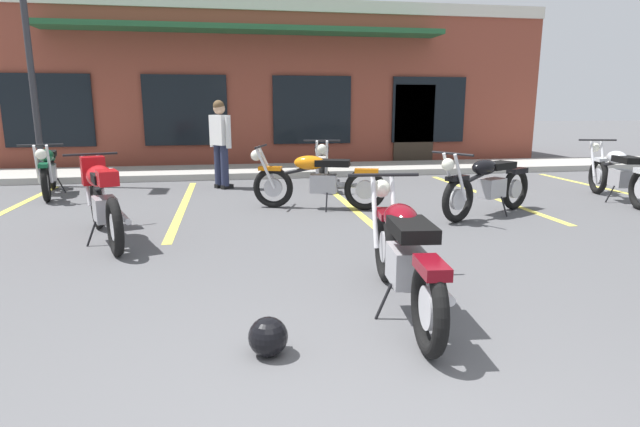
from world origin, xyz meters
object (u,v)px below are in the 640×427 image
object	(u,v)px
motorcycle_black_cruiser	(102,196)
motorcycle_blue_standard	(618,174)
motorcycle_red_sportbike	(488,184)
parking_lot_lamp_post	(22,11)
motorcycle_green_cafe_racer	(317,179)
motorcycle_silver_naked	(48,170)
motorcycle_foreground_classic	(403,254)
person_in_black_shirt	(220,139)
helmet_on_pavement	(268,337)
motorcycle_orange_scrambler	(322,163)

from	to	relation	value
motorcycle_black_cruiser	motorcycle_blue_standard	size ratio (longest dim) A/B	0.98
motorcycle_red_sportbike	parking_lot_lamp_post	bearing A→B (deg)	151.64
motorcycle_red_sportbike	motorcycle_green_cafe_racer	xyz separation A→B (m)	(-2.36, 0.92, 0.00)
motorcycle_silver_naked	parking_lot_lamp_post	bearing A→B (deg)	114.60
motorcycle_green_cafe_racer	motorcycle_foreground_classic	bearing A→B (deg)	-90.17
motorcycle_blue_standard	motorcycle_green_cafe_racer	xyz separation A→B (m)	(-5.09, 0.21, 0.00)
motorcycle_foreground_classic	motorcycle_black_cruiser	size ratio (longest dim) A/B	1.04
motorcycle_blue_standard	motorcycle_foreground_classic	bearing A→B (deg)	-143.00
motorcycle_blue_standard	person_in_black_shirt	size ratio (longest dim) A/B	1.24
motorcycle_red_sportbike	helmet_on_pavement	distance (m)	5.10
motorcycle_blue_standard	motorcycle_red_sportbike	bearing A→B (deg)	-165.45
motorcycle_red_sportbike	motorcycle_black_cruiser	distance (m)	5.21
motorcycle_foreground_classic	motorcycle_green_cafe_racer	distance (m)	4.06
motorcycle_silver_naked	motorcycle_black_cruiser	bearing A→B (deg)	-63.55
helmet_on_pavement	parking_lot_lamp_post	distance (m)	9.14
person_in_black_shirt	helmet_on_pavement	bearing A→B (deg)	-87.00
helmet_on_pavement	parking_lot_lamp_post	world-z (taller)	parking_lot_lamp_post
motorcycle_green_cafe_racer	person_in_black_shirt	distance (m)	2.73
motorcycle_black_cruiser	motorcycle_blue_standard	distance (m)	8.01
person_in_black_shirt	motorcycle_silver_naked	bearing A→B (deg)	-175.62
motorcycle_blue_standard	helmet_on_pavement	bearing A→B (deg)	-144.54
motorcycle_orange_scrambler	motorcycle_silver_naked	bearing A→B (deg)	-177.60
motorcycle_foreground_classic	parking_lot_lamp_post	xyz separation A→B (m)	(-4.96, 7.09, 2.81)
parking_lot_lamp_post	motorcycle_blue_standard	bearing A→B (deg)	-17.88
motorcycle_foreground_classic	motorcycle_blue_standard	bearing A→B (deg)	37.00
motorcycle_blue_standard	helmet_on_pavement	size ratio (longest dim) A/B	7.98
motorcycle_blue_standard	motorcycle_orange_scrambler	distance (m)	5.22
motorcycle_green_cafe_racer	motorcycle_black_cruiser	bearing A→B (deg)	-154.76
motorcycle_red_sportbike	motorcycle_green_cafe_racer	world-z (taller)	same
motorcycle_foreground_classic	motorcycle_green_cafe_racer	bearing A→B (deg)	89.83
motorcycle_blue_standard	parking_lot_lamp_post	distance (m)	10.94
motorcycle_silver_naked	motorcycle_green_cafe_racer	world-z (taller)	same
motorcycle_red_sportbike	person_in_black_shirt	size ratio (longest dim) A/B	1.14
motorcycle_silver_naked	motorcycle_green_cafe_racer	distance (m)	4.94
motorcycle_orange_scrambler	parking_lot_lamp_post	distance (m)	6.18
motorcycle_green_cafe_racer	helmet_on_pavement	bearing A→B (deg)	-103.55
motorcycle_orange_scrambler	helmet_on_pavement	size ratio (longest dim) A/B	8.06
motorcycle_black_cruiser	person_in_black_shirt	bearing A→B (deg)	69.24
motorcycle_red_sportbike	helmet_on_pavement	world-z (taller)	motorcycle_red_sportbike
motorcycle_black_cruiser	motorcycle_green_cafe_racer	xyz separation A→B (m)	(2.84, 1.34, -0.07)
motorcycle_black_cruiser	helmet_on_pavement	world-z (taller)	motorcycle_black_cruiser
motorcycle_silver_naked	person_in_black_shirt	size ratio (longest dim) A/B	1.24
motorcycle_foreground_classic	motorcycle_silver_naked	size ratio (longest dim) A/B	1.01
motorcycle_orange_scrambler	helmet_on_pavement	world-z (taller)	motorcycle_orange_scrambler
motorcycle_foreground_classic	motorcycle_silver_naked	distance (m)	7.56
motorcycle_blue_standard	motorcycle_orange_scrambler	xyz separation A→B (m)	(-4.62, 2.44, 0.00)
motorcycle_black_cruiser	helmet_on_pavement	bearing A→B (deg)	-62.45
motorcycle_black_cruiser	person_in_black_shirt	size ratio (longest dim) A/B	1.21
motorcycle_black_cruiser	motorcycle_blue_standard	xyz separation A→B (m)	(7.93, 1.12, -0.07)
parking_lot_lamp_post	person_in_black_shirt	bearing A→B (deg)	-12.66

